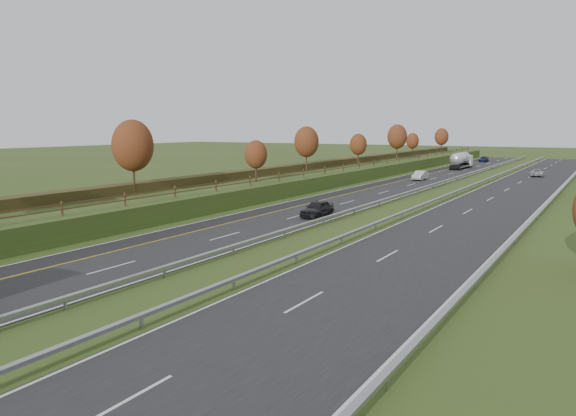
% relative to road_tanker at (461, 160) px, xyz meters
% --- Properties ---
extents(ground, '(400.00, 400.00, 0.00)m').
position_rel_road_tanker_xyz_m(ground, '(8.28, -54.21, -1.86)').
color(ground, '#32491A').
rests_on(ground, ground).
extents(near_carriageway, '(10.50, 200.00, 0.04)m').
position_rel_road_tanker_xyz_m(near_carriageway, '(0.28, -49.21, -1.84)').
color(near_carriageway, black).
rests_on(near_carriageway, ground).
extents(far_carriageway, '(10.50, 200.00, 0.04)m').
position_rel_road_tanker_xyz_m(far_carriageway, '(16.78, -49.21, -1.84)').
color(far_carriageway, black).
rests_on(far_carriageway, ground).
extents(hard_shoulder, '(3.00, 200.00, 0.04)m').
position_rel_road_tanker_xyz_m(hard_shoulder, '(-3.47, -49.21, -1.84)').
color(hard_shoulder, black).
rests_on(hard_shoulder, ground).
extents(lane_markings, '(26.75, 200.00, 0.01)m').
position_rel_road_tanker_xyz_m(lane_markings, '(6.68, -49.33, -1.81)').
color(lane_markings, silver).
rests_on(lane_markings, near_carriageway).
extents(embankment_left, '(12.00, 200.00, 2.00)m').
position_rel_road_tanker_xyz_m(embankment_left, '(-12.72, -49.21, -0.86)').
color(embankment_left, '#32491A').
rests_on(embankment_left, ground).
extents(hedge_left, '(2.20, 180.00, 1.10)m').
position_rel_road_tanker_xyz_m(hedge_left, '(-14.72, -49.21, 0.69)').
color(hedge_left, '#383717').
rests_on(hedge_left, embankment_left).
extents(fence_left, '(0.12, 189.06, 1.20)m').
position_rel_road_tanker_xyz_m(fence_left, '(-8.22, -49.62, 0.87)').
color(fence_left, '#422B19').
rests_on(fence_left, embankment_left).
extents(median_barrier_near, '(0.32, 200.00, 0.71)m').
position_rel_road_tanker_xyz_m(median_barrier_near, '(5.98, -49.21, -1.25)').
color(median_barrier_near, '#909398').
rests_on(median_barrier_near, ground).
extents(median_barrier_far, '(0.32, 200.00, 0.71)m').
position_rel_road_tanker_xyz_m(median_barrier_far, '(11.08, -49.21, -1.25)').
color(median_barrier_far, '#909398').
rests_on(median_barrier_far, ground).
extents(outer_barrier_far, '(0.32, 200.00, 0.71)m').
position_rel_road_tanker_xyz_m(outer_barrier_far, '(22.58, -49.21, -1.25)').
color(outer_barrier_far, '#909398').
rests_on(outer_barrier_far, ground).
extents(trees_left, '(6.64, 164.30, 7.66)m').
position_rel_road_tanker_xyz_m(trees_left, '(-12.37, -52.58, 4.51)').
color(trees_left, '#2D2116').
rests_on(trees_left, embankment_left).
extents(road_tanker, '(2.40, 11.22, 3.46)m').
position_rel_road_tanker_xyz_m(road_tanker, '(0.00, 0.00, 0.00)').
color(road_tanker, silver).
rests_on(road_tanker, near_carriageway).
extents(car_dark_near, '(1.98, 4.77, 1.61)m').
position_rel_road_tanker_xyz_m(car_dark_near, '(3.34, -73.39, -1.02)').
color(car_dark_near, black).
rests_on(car_dark_near, near_carriageway).
extents(car_silver_mid, '(1.65, 4.68, 1.54)m').
position_rel_road_tanker_xyz_m(car_silver_mid, '(0.36, -30.03, -1.05)').
color(car_silver_mid, '#BCBDC1').
rests_on(car_silver_mid, near_carriageway).
extents(car_small_far, '(1.94, 4.64, 1.34)m').
position_rel_road_tanker_xyz_m(car_small_far, '(-0.65, 26.57, -1.15)').
color(car_small_far, '#121639').
rests_on(car_small_far, near_carriageway).
extents(car_oncoming, '(2.56, 4.92, 1.32)m').
position_rel_road_tanker_xyz_m(car_oncoming, '(16.51, -12.61, -1.16)').
color(car_oncoming, '#A8A9AD').
rests_on(car_oncoming, far_carriageway).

